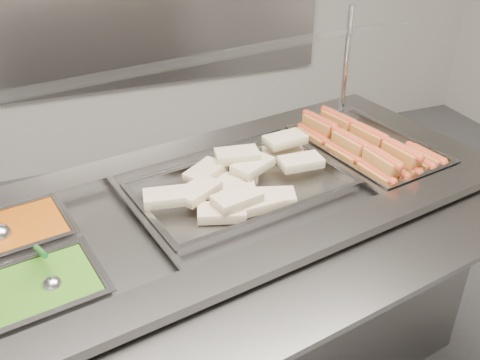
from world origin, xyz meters
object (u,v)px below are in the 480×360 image
object	(u,v)px
sneeze_guard	(191,64)
ladle	(0,233)
serving_spoon	(50,280)
steam_counter	(229,293)
pan_wraps	(243,192)
pan_hotdogs	(366,154)

from	to	relation	value
sneeze_guard	ladle	size ratio (longest dim) A/B	8.47
sneeze_guard	serving_spoon	xyz separation A→B (m)	(-0.58, -0.51, -0.38)
steam_counter	serving_spoon	distance (m)	0.84
serving_spoon	sneeze_guard	bearing A→B (deg)	41.48
ladle	serving_spoon	bearing A→B (deg)	-65.43
pan_wraps	serving_spoon	bearing A→B (deg)	-156.93
pan_wraps	ladle	size ratio (longest dim) A/B	3.75
sneeze_guard	serving_spoon	size ratio (longest dim) A/B	9.18
serving_spoon	steam_counter	bearing A→B (deg)	24.25
steam_counter	pan_wraps	bearing A→B (deg)	10.55
sneeze_guard	ladle	xyz separation A→B (m)	(-0.71, -0.23, -0.38)
sneeze_guard	serving_spoon	bearing A→B (deg)	-138.52
pan_wraps	steam_counter	bearing A→B (deg)	-169.45
pan_hotdogs	ladle	distance (m)	1.42
ladle	serving_spoon	world-z (taller)	ladle
ladle	serving_spoon	distance (m)	0.31
sneeze_guard	pan_wraps	distance (m)	0.49
serving_spoon	ladle	bearing A→B (deg)	114.57
steam_counter	serving_spoon	world-z (taller)	serving_spoon
sneeze_guard	pan_wraps	xyz separation A→B (m)	(0.11, -0.22, -0.42)
steam_counter	pan_hotdogs	world-z (taller)	pan_hotdogs
pan_hotdogs	ladle	world-z (taller)	ladle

